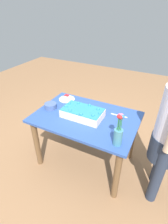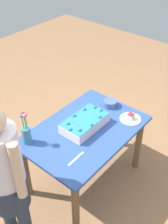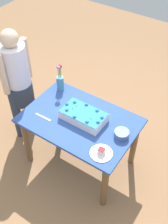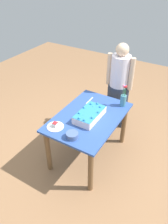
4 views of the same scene
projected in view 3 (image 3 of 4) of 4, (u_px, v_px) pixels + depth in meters
name	position (u px, v px, depth m)	size (l,w,h in m)	color
ground_plane	(80.00, 160.00, 3.50)	(8.00, 8.00, 0.00)	#9A6E49
dining_table	(80.00, 128.00, 3.08)	(1.21, 0.82, 0.73)	#30519E
sheet_cake	(83.00, 116.00, 2.95)	(0.47, 0.27, 0.13)	white
serving_plate_with_slice	(101.00, 152.00, 2.66)	(0.22, 0.22, 0.07)	white
cake_knife	(43.00, 117.00, 3.01)	(0.20, 0.02, 0.00)	silver
flower_vase	(60.00, 81.00, 3.26)	(0.08, 0.08, 0.34)	teal
fruit_bowl	(122.00, 134.00, 2.80)	(0.15, 0.15, 0.07)	#4B649A
person_standing	(18.00, 79.00, 3.28)	(0.31, 0.45, 1.49)	#2A3549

